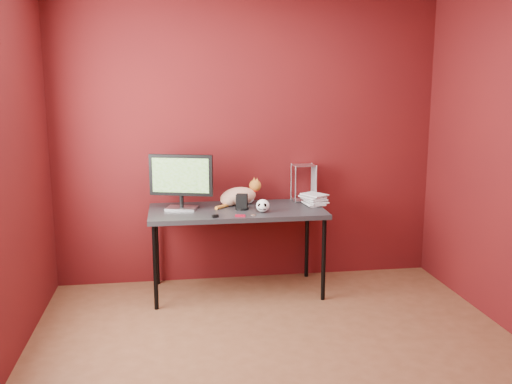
{
  "coord_description": "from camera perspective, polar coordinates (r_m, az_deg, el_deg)",
  "views": [
    {
      "loc": [
        -0.7,
        -3.4,
        1.83
      ],
      "look_at": [
        -0.01,
        1.15,
        0.94
      ],
      "focal_mm": 40.0,
      "sensor_mm": 36.0,
      "label": 1
    }
  ],
  "objects": [
    {
      "name": "black_gadget",
      "position": [
        4.62,
        -4.1,
        -2.43
      ],
      "size": [
        0.06,
        0.04,
        0.02
      ],
      "primitive_type": "cube",
      "rotation": [
        0.0,
        0.0,
        0.33
      ],
      "color": "black",
      "rests_on": "desk"
    },
    {
      "name": "skull_mug",
      "position": [
        4.78,
        0.69,
        -1.37
      ],
      "size": [
        0.11,
        0.12,
        0.11
      ],
      "rotation": [
        0.0,
        0.0,
        -0.29
      ],
      "color": "white",
      "rests_on": "desk"
    },
    {
      "name": "wire_rack",
      "position": [
        5.25,
        4.79,
        0.95
      ],
      "size": [
        0.21,
        0.17,
        0.34
      ],
      "rotation": [
        0.0,
        0.0,
        0.04
      ],
      "color": "silver",
      "rests_on": "desk"
    },
    {
      "name": "speaker",
      "position": [
        4.89,
        -1.42,
        -1.04
      ],
      "size": [
        0.12,
        0.12,
        0.13
      ],
      "rotation": [
        0.0,
        0.0,
        -0.26
      ],
      "color": "black",
      "rests_on": "desk"
    },
    {
      "name": "pocket_knife",
      "position": [
        4.64,
        -1.58,
        -2.39
      ],
      "size": [
        0.09,
        0.04,
        0.02
      ],
      "primitive_type": "cube",
      "rotation": [
        0.0,
        0.0,
        -0.24
      ],
      "color": "maroon",
      "rests_on": "desk"
    },
    {
      "name": "room",
      "position": [
        3.49,
        3.07,
        4.64
      ],
      "size": [
        3.52,
        3.52,
        2.61
      ],
      "color": "brown",
      "rests_on": "ground"
    },
    {
      "name": "monitor",
      "position": [
        4.89,
        -7.51,
        1.3
      ],
      "size": [
        0.54,
        0.24,
        0.47
      ],
      "rotation": [
        0.0,
        0.0,
        -0.28
      ],
      "color": "silver",
      "rests_on": "desk"
    },
    {
      "name": "washer",
      "position": [
        4.68,
        -0.28,
        -2.34
      ],
      "size": [
        0.04,
        0.04,
        0.0
      ],
      "primitive_type": "cylinder",
      "color": "silver",
      "rests_on": "desk"
    },
    {
      "name": "book_stack",
      "position": [
        5.0,
        5.15,
        4.73
      ],
      "size": [
        0.25,
        0.27,
        1.08
      ],
      "rotation": [
        0.0,
        0.0,
        0.33
      ],
      "color": "beige",
      "rests_on": "desk"
    },
    {
      "name": "desk",
      "position": [
        4.93,
        -1.93,
        -2.28
      ],
      "size": [
        1.5,
        0.7,
        0.75
      ],
      "color": "black",
      "rests_on": "ground"
    },
    {
      "name": "cat",
      "position": [
        5.07,
        -1.7,
        -0.38
      ],
      "size": [
        0.44,
        0.33,
        0.23
      ],
      "rotation": [
        0.0,
        0.0,
        0.38
      ],
      "color": "orange",
      "rests_on": "desk"
    }
  ]
}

